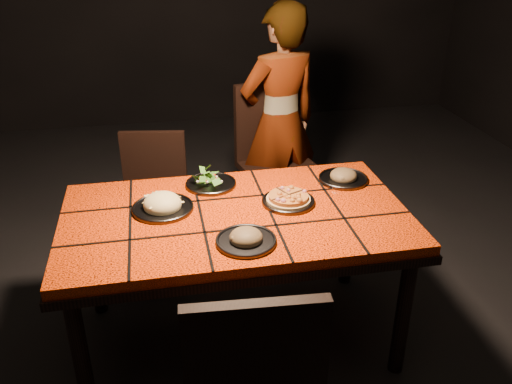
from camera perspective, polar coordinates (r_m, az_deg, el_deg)
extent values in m
cube|color=black|center=(2.97, -1.92, -15.28)|extent=(6.00, 7.00, 0.04)
cube|color=#FF4108|center=(2.54, -2.18, -2.69)|extent=(1.60, 0.90, 0.05)
cube|color=black|center=(2.56, -2.16, -3.57)|extent=(1.62, 0.92, 0.04)
cylinder|color=black|center=(2.48, -17.92, -16.37)|extent=(0.07, 0.07, 0.66)
cylinder|color=black|center=(2.66, 15.20, -12.42)|extent=(0.07, 0.07, 0.66)
cylinder|color=black|center=(3.06, -16.72, -6.95)|extent=(0.07, 0.07, 0.66)
cylinder|color=black|center=(3.21, 9.69, -4.38)|extent=(0.07, 0.07, 0.66)
cube|color=black|center=(2.08, -0.71, -19.21)|extent=(0.48, 0.48, 0.04)
cube|color=black|center=(1.75, 0.01, -17.89)|extent=(0.45, 0.07, 0.49)
cube|color=black|center=(3.28, -10.75, -2.05)|extent=(0.44, 0.44, 0.04)
cube|color=black|center=(3.34, -10.67, 2.86)|extent=(0.39, 0.10, 0.42)
cylinder|color=black|center=(3.29, -13.52, -6.68)|extent=(0.03, 0.03, 0.40)
cylinder|color=black|center=(3.24, -8.07, -6.71)|extent=(0.03, 0.03, 0.40)
cylinder|color=black|center=(3.55, -12.60, -3.90)|extent=(0.03, 0.03, 0.40)
cylinder|color=black|center=(3.50, -7.57, -3.89)|extent=(0.03, 0.03, 0.40)
cube|color=black|center=(3.55, 2.65, 2.30)|extent=(0.56, 0.56, 0.04)
cube|color=black|center=(3.62, 1.28, 7.62)|extent=(0.47, 0.14, 0.51)
cylinder|color=black|center=(3.44, 1.07, -3.41)|extent=(0.04, 0.04, 0.48)
cylinder|color=black|center=(3.60, 6.61, -2.18)|extent=(0.04, 0.04, 0.48)
cylinder|color=black|center=(3.75, -1.31, -0.72)|extent=(0.04, 0.04, 0.48)
cylinder|color=black|center=(3.89, 3.89, 0.30)|extent=(0.04, 0.04, 0.48)
imported|color=brown|center=(3.59, 2.51, 7.28)|extent=(0.65, 0.52, 1.55)
cylinder|color=#3A3A40|center=(2.61, 3.42, -1.05)|extent=(0.25, 0.25, 0.01)
torus|color=#3A3A40|center=(2.60, 3.42, -0.90)|extent=(0.26, 0.26, 0.01)
cylinder|color=tan|center=(2.60, 3.42, -0.80)|extent=(0.28, 0.28, 0.01)
cylinder|color=orange|center=(2.60, 3.43, -0.51)|extent=(0.25, 0.25, 0.02)
cylinder|color=#3A3A40|center=(2.58, -9.78, -1.72)|extent=(0.29, 0.29, 0.01)
torus|color=#3A3A40|center=(2.58, -9.79, -1.57)|extent=(0.29, 0.29, 0.01)
ellipsoid|color=beige|center=(2.57, -9.83, -1.14)|extent=(0.17, 0.17, 0.10)
cylinder|color=#3A3A40|center=(2.79, -4.77, 0.80)|extent=(0.26, 0.26, 0.01)
torus|color=#3A3A40|center=(2.78, -4.78, 0.95)|extent=(0.26, 0.26, 0.01)
cylinder|color=#3A3A40|center=(2.29, -1.05, -5.23)|extent=(0.26, 0.26, 0.01)
torus|color=#3A3A40|center=(2.29, -1.05, -5.06)|extent=(0.26, 0.26, 0.01)
ellipsoid|color=brown|center=(2.28, -1.06, -4.65)|extent=(0.15, 0.15, 0.09)
cylinder|color=#3A3A40|center=(2.87, 9.17, 1.33)|extent=(0.26, 0.26, 0.01)
torus|color=#3A3A40|center=(2.86, 9.18, 1.48)|extent=(0.26, 0.26, 0.01)
ellipsoid|color=brown|center=(2.86, 9.21, 1.82)|extent=(0.15, 0.15, 0.08)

